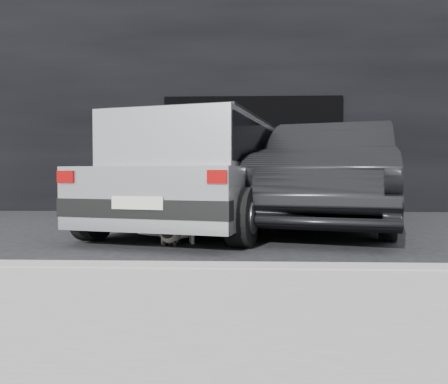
{
  "coord_description": "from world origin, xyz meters",
  "views": [
    {
      "loc": [
        0.73,
        -5.91,
        0.79
      ],
      "look_at": [
        0.54,
        -1.06,
        0.62
      ],
      "focal_mm": 35.0,
      "sensor_mm": 36.0,
      "label": 1
    }
  ],
  "objects_px": {
    "silver_hatchback": "(204,170)",
    "cat_white": "(181,227)",
    "second_car": "(333,174)",
    "cat_siamese": "(171,235)"
  },
  "relations": [
    {
      "from": "silver_hatchback",
      "to": "cat_white",
      "type": "xyz_separation_m",
      "value": [
        -0.15,
        -1.41,
        -0.7
      ]
    },
    {
      "from": "silver_hatchback",
      "to": "second_car",
      "type": "relative_size",
      "value": 0.95
    },
    {
      "from": "silver_hatchback",
      "to": "second_car",
      "type": "bearing_deg",
      "value": 28.03
    },
    {
      "from": "silver_hatchback",
      "to": "cat_white",
      "type": "bearing_deg",
      "value": -81.78
    },
    {
      "from": "second_car",
      "to": "cat_white",
      "type": "relative_size",
      "value": 6.17
    },
    {
      "from": "silver_hatchback",
      "to": "cat_siamese",
      "type": "height_order",
      "value": "silver_hatchback"
    },
    {
      "from": "cat_siamese",
      "to": "second_car",
      "type": "bearing_deg",
      "value": -136.48
    },
    {
      "from": "silver_hatchback",
      "to": "cat_white",
      "type": "relative_size",
      "value": 5.86
    },
    {
      "from": "second_car",
      "to": "cat_siamese",
      "type": "xyz_separation_m",
      "value": [
        -2.27,
        -1.98,
        -0.72
      ]
    },
    {
      "from": "second_car",
      "to": "silver_hatchback",
      "type": "bearing_deg",
      "value": -150.69
    }
  ]
}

